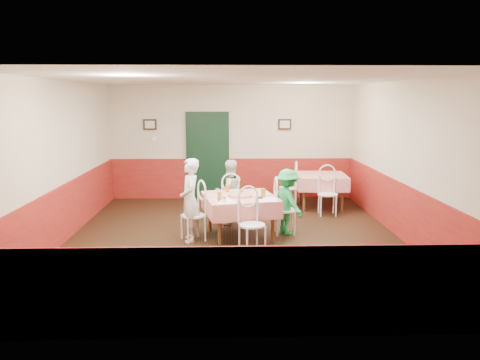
{
  "coord_description": "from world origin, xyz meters",
  "views": [
    {
      "loc": [
        -0.13,
        -8.06,
        2.49
      ],
      "look_at": [
        0.1,
        0.12,
        1.05
      ],
      "focal_mm": 35.0,
      "sensor_mm": 36.0,
      "label": 1
    }
  ],
  "objects_px": {
    "diner_left": "(190,200)",
    "chair_far": "(230,203)",
    "glass_c": "(227,188)",
    "second_table": "(321,191)",
    "chair_near": "(252,225)",
    "chair_right": "(285,210)",
    "pizza": "(241,195)",
    "glass_a": "(220,196)",
    "diner_right": "(287,202)",
    "chair_second_b": "(328,194)",
    "chair_second_a": "(288,188)",
    "main_table": "(240,217)",
    "wallet": "(259,198)",
    "diner_far": "(229,192)",
    "chair_left": "(193,215)",
    "beer_bottle": "(241,185)",
    "glass_b": "(263,193)"
  },
  "relations": [
    {
      "from": "chair_second_b",
      "to": "diner_right",
      "type": "height_order",
      "value": "diner_right"
    },
    {
      "from": "chair_right",
      "to": "glass_b",
      "type": "bearing_deg",
      "value": 124.24
    },
    {
      "from": "chair_far",
      "to": "chair_second_a",
      "type": "bearing_deg",
      "value": -138.41
    },
    {
      "from": "wallet",
      "to": "diner_far",
      "type": "relative_size",
      "value": 0.09
    },
    {
      "from": "chair_second_b",
      "to": "chair_right",
      "type": "bearing_deg",
      "value": -124.87
    },
    {
      "from": "chair_second_a",
      "to": "beer_bottle",
      "type": "relative_size",
      "value": 3.7
    },
    {
      "from": "main_table",
      "to": "diner_left",
      "type": "xyz_separation_m",
      "value": [
        -0.88,
        -0.19,
        0.36
      ]
    },
    {
      "from": "main_table",
      "to": "chair_second_a",
      "type": "relative_size",
      "value": 1.36
    },
    {
      "from": "second_table",
      "to": "chair_second_b",
      "type": "xyz_separation_m",
      "value": [
        0.0,
        -0.75,
        0.08
      ]
    },
    {
      "from": "second_table",
      "to": "chair_near",
      "type": "distance_m",
      "value": 3.61
    },
    {
      "from": "glass_a",
      "to": "diner_far",
      "type": "distance_m",
      "value": 1.24
    },
    {
      "from": "diner_right",
      "to": "chair_far",
      "type": "bearing_deg",
      "value": 31.9
    },
    {
      "from": "second_table",
      "to": "glass_b",
      "type": "relative_size",
      "value": 7.15
    },
    {
      "from": "main_table",
      "to": "chair_second_b",
      "type": "xyz_separation_m",
      "value": [
        1.93,
        1.57,
        0.08
      ]
    },
    {
      "from": "chair_second_b",
      "to": "glass_a",
      "type": "height_order",
      "value": "same"
    },
    {
      "from": "chair_near",
      "to": "chair_right",
      "type": "bearing_deg",
      "value": 35.8
    },
    {
      "from": "chair_near",
      "to": "glass_a",
      "type": "distance_m",
      "value": 0.82
    },
    {
      "from": "chair_near",
      "to": "wallet",
      "type": "distance_m",
      "value": 0.7
    },
    {
      "from": "chair_right",
      "to": "beer_bottle",
      "type": "height_order",
      "value": "beer_bottle"
    },
    {
      "from": "chair_far",
      "to": "chair_near",
      "type": "distance_m",
      "value": 1.7
    },
    {
      "from": "chair_second_a",
      "to": "glass_a",
      "type": "height_order",
      "value": "same"
    },
    {
      "from": "chair_second_b",
      "to": "glass_b",
      "type": "relative_size",
      "value": 5.74
    },
    {
      "from": "pizza",
      "to": "glass_a",
      "type": "xyz_separation_m",
      "value": [
        -0.37,
        -0.31,
        0.06
      ]
    },
    {
      "from": "pizza",
      "to": "diner_far",
      "type": "xyz_separation_m",
      "value": [
        -0.2,
        0.9,
        -0.13
      ]
    },
    {
      "from": "diner_right",
      "to": "glass_a",
      "type": "bearing_deg",
      "value": 86.17
    },
    {
      "from": "second_table",
      "to": "chair_second_a",
      "type": "height_order",
      "value": "chair_second_a"
    },
    {
      "from": "chair_second_b",
      "to": "diner_far",
      "type": "relative_size",
      "value": 0.7
    },
    {
      "from": "main_table",
      "to": "chair_second_a",
      "type": "xyz_separation_m",
      "value": [
        1.18,
        2.32,
        0.08
      ]
    },
    {
      "from": "glass_c",
      "to": "diner_left",
      "type": "relative_size",
      "value": 0.1
    },
    {
      "from": "chair_second_a",
      "to": "wallet",
      "type": "height_order",
      "value": "chair_second_a"
    },
    {
      "from": "glass_c",
      "to": "beer_bottle",
      "type": "relative_size",
      "value": 0.58
    },
    {
      "from": "glass_c",
      "to": "diner_right",
      "type": "distance_m",
      "value": 1.14
    },
    {
      "from": "main_table",
      "to": "wallet",
      "type": "xyz_separation_m",
      "value": [
        0.33,
        -0.22,
        0.4
      ]
    },
    {
      "from": "chair_far",
      "to": "diner_far",
      "type": "relative_size",
      "value": 0.7
    },
    {
      "from": "chair_far",
      "to": "chair_second_a",
      "type": "distance_m",
      "value": 2.02
    },
    {
      "from": "chair_far",
      "to": "diner_right",
      "type": "xyz_separation_m",
      "value": [
        1.06,
        -0.65,
        0.16
      ]
    },
    {
      "from": "second_table",
      "to": "diner_far",
      "type": "distance_m",
      "value": 2.58
    },
    {
      "from": "second_table",
      "to": "chair_far",
      "type": "xyz_separation_m",
      "value": [
        -2.1,
        -1.49,
        0.08
      ]
    },
    {
      "from": "chair_far",
      "to": "chair_second_a",
      "type": "height_order",
      "value": "same"
    },
    {
      "from": "glass_a",
      "to": "diner_left",
      "type": "bearing_deg",
      "value": 163.79
    },
    {
      "from": "diner_left",
      "to": "chair_far",
      "type": "bearing_deg",
      "value": 138.1
    },
    {
      "from": "glass_a",
      "to": "pizza",
      "type": "bearing_deg",
      "value": 40.02
    },
    {
      "from": "second_table",
      "to": "diner_left",
      "type": "bearing_deg",
      "value": -138.23
    },
    {
      "from": "chair_left",
      "to": "chair_second_b",
      "type": "relative_size",
      "value": 1.0
    },
    {
      "from": "pizza",
      "to": "diner_far",
      "type": "height_order",
      "value": "diner_far"
    },
    {
      "from": "pizza",
      "to": "glass_a",
      "type": "height_order",
      "value": "glass_a"
    },
    {
      "from": "chair_near",
      "to": "pizza",
      "type": "height_order",
      "value": "chair_near"
    },
    {
      "from": "chair_left",
      "to": "wallet",
      "type": "relative_size",
      "value": 8.18
    },
    {
      "from": "glass_b",
      "to": "diner_right",
      "type": "xyz_separation_m",
      "value": [
        0.47,
        0.32,
        -0.23
      ]
    },
    {
      "from": "diner_left",
      "to": "diner_right",
      "type": "bearing_deg",
      "value": 94.74
    }
  ]
}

